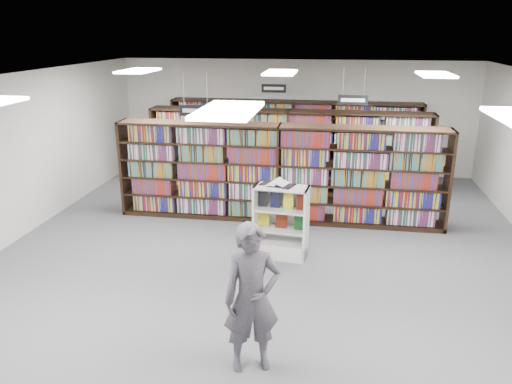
# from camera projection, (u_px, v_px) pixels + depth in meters

# --- Properties ---
(floor) EXTENTS (12.00, 12.00, 0.00)m
(floor) POSITION_uv_depth(u_px,v_px,m) (266.00, 258.00, 9.12)
(floor) COLOR #525258
(floor) RESTS_ON ground
(ceiling) EXTENTS (10.00, 12.00, 0.10)m
(ceiling) POSITION_uv_depth(u_px,v_px,m) (267.00, 80.00, 8.13)
(ceiling) COLOR silver
(ceiling) RESTS_ON wall_back
(wall_back) EXTENTS (10.00, 0.10, 3.20)m
(wall_back) POSITION_uv_depth(u_px,v_px,m) (295.00, 117.00, 14.26)
(wall_back) COLOR silver
(wall_back) RESTS_ON ground
(wall_left) EXTENTS (0.10, 12.00, 3.20)m
(wall_left) POSITION_uv_depth(u_px,v_px,m) (3.00, 163.00, 9.37)
(wall_left) COLOR silver
(wall_left) RESTS_ON ground
(bookshelf_row_near) EXTENTS (7.00, 0.60, 2.10)m
(bookshelf_row_near) POSITION_uv_depth(u_px,v_px,m) (279.00, 173.00, 10.68)
(bookshelf_row_near) COLOR black
(bookshelf_row_near) RESTS_ON floor
(bookshelf_row_mid) EXTENTS (7.00, 0.60, 2.10)m
(bookshelf_row_mid) POSITION_uv_depth(u_px,v_px,m) (288.00, 152.00, 12.55)
(bookshelf_row_mid) COLOR black
(bookshelf_row_mid) RESTS_ON floor
(bookshelf_row_far) EXTENTS (7.00, 0.60, 2.10)m
(bookshelf_row_far) POSITION_uv_depth(u_px,v_px,m) (294.00, 138.00, 14.15)
(bookshelf_row_far) COLOR black
(bookshelf_row_far) RESTS_ON floor
(aisle_sign_left) EXTENTS (0.65, 0.02, 0.80)m
(aisle_sign_left) POSITION_uv_depth(u_px,v_px,m) (196.00, 110.00, 9.50)
(aisle_sign_left) COLOR #B2B2B7
(aisle_sign_left) RESTS_ON ceiling
(aisle_sign_right) EXTENTS (0.65, 0.02, 0.80)m
(aisle_sign_right) POSITION_uv_depth(u_px,v_px,m) (353.00, 99.00, 10.93)
(aisle_sign_right) COLOR #B2B2B7
(aisle_sign_right) RESTS_ON ceiling
(aisle_sign_center) EXTENTS (0.65, 0.02, 0.80)m
(aisle_sign_center) POSITION_uv_depth(u_px,v_px,m) (274.00, 88.00, 13.11)
(aisle_sign_center) COLOR #B2B2B7
(aisle_sign_center) RESTS_ON ceiling
(troffer_front_center) EXTENTS (0.60, 1.20, 0.04)m
(troffer_front_center) POSITION_uv_depth(u_px,v_px,m) (229.00, 110.00, 5.33)
(troffer_front_center) COLOR white
(troffer_front_center) RESTS_ON ceiling
(troffer_back_left) EXTENTS (0.60, 1.20, 0.04)m
(troffer_back_left) POSITION_uv_depth(u_px,v_px,m) (138.00, 71.00, 10.47)
(troffer_back_left) COLOR white
(troffer_back_left) RESTS_ON ceiling
(troffer_back_center) EXTENTS (0.60, 1.20, 0.04)m
(troffer_back_center) POSITION_uv_depth(u_px,v_px,m) (280.00, 73.00, 10.02)
(troffer_back_center) COLOR white
(troffer_back_center) RESTS_ON ceiling
(troffer_back_right) EXTENTS (0.60, 1.20, 0.04)m
(troffer_back_right) POSITION_uv_depth(u_px,v_px,m) (436.00, 75.00, 9.57)
(troffer_back_right) COLOR white
(troffer_back_right) RESTS_ON ceiling
(endcap_display) EXTENTS (1.01, 0.58, 1.35)m
(endcap_display) POSITION_uv_depth(u_px,v_px,m) (281.00, 232.00, 9.11)
(endcap_display) COLOR silver
(endcap_display) RESTS_ON floor
(open_book) EXTENTS (0.67, 0.52, 0.13)m
(open_book) POSITION_uv_depth(u_px,v_px,m) (277.00, 183.00, 8.87)
(open_book) COLOR black
(open_book) RESTS_ON endcap_display
(shopper) EXTENTS (0.80, 0.66, 1.89)m
(shopper) POSITION_uv_depth(u_px,v_px,m) (252.00, 298.00, 5.91)
(shopper) COLOR #4D4852
(shopper) RESTS_ON floor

